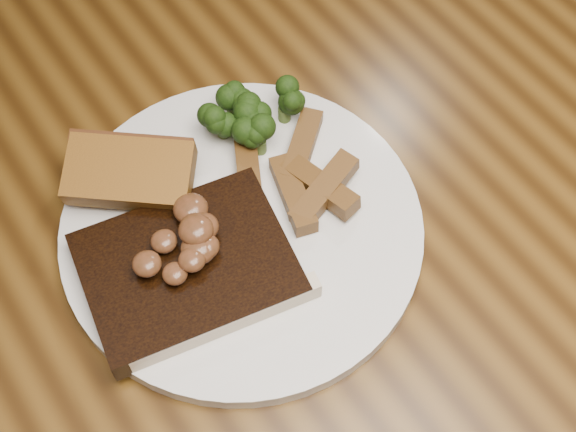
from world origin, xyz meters
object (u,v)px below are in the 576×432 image
Objects in this scene: dining_table at (298,282)px; steak at (188,268)px; potato_wedges at (293,179)px; plate at (242,230)px; garlic_bread at (134,186)px.

steak is at bearing 171.26° from dining_table.
plate is at bearing -171.83° from potato_wedges.
garlic_bread is (-0.10, 0.11, 0.12)m from dining_table.
potato_wedges is at bearing 21.54° from steak.
garlic_bread is (-0.06, 0.08, 0.02)m from plate.
potato_wedges reaches higher than dining_table.
potato_wedges is at bearing 63.17° from dining_table.
potato_wedges is (0.02, 0.04, 0.12)m from dining_table.
dining_table is at bearing -36.26° from plate.
dining_table is 16.15× the size of potato_wedges.
garlic_bread is at bearing 99.26° from steak.
dining_table is 15.03× the size of garlic_bread.
dining_table is 5.15× the size of plate.
plate reaches higher than dining_table.
steak reaches higher than plate.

